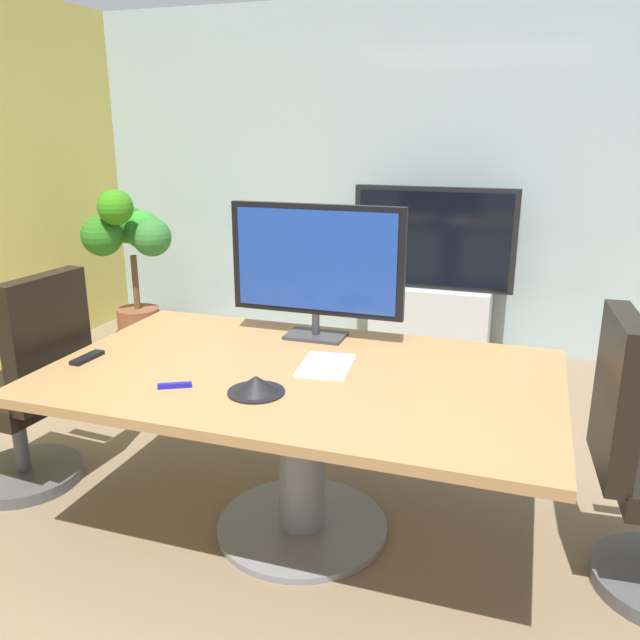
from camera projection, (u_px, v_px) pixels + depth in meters
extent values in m
plane|color=#7A664C|center=(282.00, 570.00, 2.62)|extent=(7.20, 7.20, 0.00)
cube|color=#9EB2B7|center=(426.00, 179.00, 5.05)|extent=(5.72, 0.10, 2.67)
cube|color=olive|center=(301.00, 375.00, 2.68)|extent=(2.09, 1.25, 0.04)
cylinder|color=slate|center=(302.00, 457.00, 2.79)|extent=(0.20, 0.20, 0.72)
cylinder|color=slate|center=(302.00, 525.00, 2.89)|extent=(0.76, 0.76, 0.03)
cylinder|color=#4C4C51|center=(25.00, 475.00, 3.28)|extent=(0.56, 0.56, 0.06)
cylinder|color=#4C4C51|center=(20.00, 437.00, 3.22)|extent=(0.07, 0.07, 0.36)
cube|color=black|center=(14.00, 397.00, 3.15)|extent=(0.51, 0.51, 0.10)
cube|color=black|center=(48.00, 340.00, 2.96)|extent=(0.12, 0.46, 0.60)
cube|color=black|center=(54.00, 357.00, 3.34)|extent=(0.28, 0.07, 0.03)
cube|color=black|center=(617.00, 395.00, 2.35)|extent=(0.12, 0.46, 0.60)
cube|color=#333338|center=(316.00, 336.00, 3.10)|extent=(0.28, 0.18, 0.02)
cylinder|color=#333338|center=(316.00, 324.00, 3.08)|extent=(0.04, 0.04, 0.10)
cube|color=black|center=(316.00, 260.00, 3.01)|extent=(0.84, 0.04, 0.52)
cube|color=navy|center=(315.00, 261.00, 2.99)|extent=(0.77, 0.01, 0.47)
cube|color=#B7BABC|center=(430.00, 322.00, 4.99)|extent=(0.90, 0.36, 0.55)
cube|color=black|center=(434.00, 239.00, 4.79)|extent=(1.20, 0.06, 0.76)
cube|color=black|center=(433.00, 239.00, 4.75)|extent=(1.12, 0.01, 0.69)
cylinder|color=brown|center=(139.00, 326.00, 5.31)|extent=(0.34, 0.34, 0.30)
cylinder|color=brown|center=(136.00, 282.00, 5.21)|extent=(0.05, 0.05, 0.44)
sphere|color=#32742E|center=(152.00, 237.00, 5.05)|extent=(0.30, 0.30, 0.30)
sphere|color=#2E8F2C|center=(143.00, 230.00, 5.21)|extent=(0.31, 0.31, 0.31)
sphere|color=#2E6A1F|center=(127.00, 224.00, 5.29)|extent=(0.31, 0.31, 0.31)
sphere|color=#286C1C|center=(102.00, 235.00, 5.00)|extent=(0.32, 0.32, 0.32)
sphere|color=#318216|center=(115.00, 207.00, 4.85)|extent=(0.27, 0.27, 0.27)
cone|color=black|center=(256.00, 384.00, 2.44)|extent=(0.19, 0.19, 0.07)
cylinder|color=black|center=(256.00, 392.00, 2.45)|extent=(0.22, 0.22, 0.01)
cube|color=black|center=(87.00, 358.00, 2.80)|extent=(0.06, 0.17, 0.02)
cube|color=#1919A5|center=(175.00, 385.00, 2.50)|extent=(0.12, 0.08, 0.02)
cube|color=white|center=(326.00, 365.00, 2.73)|extent=(0.24, 0.32, 0.01)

